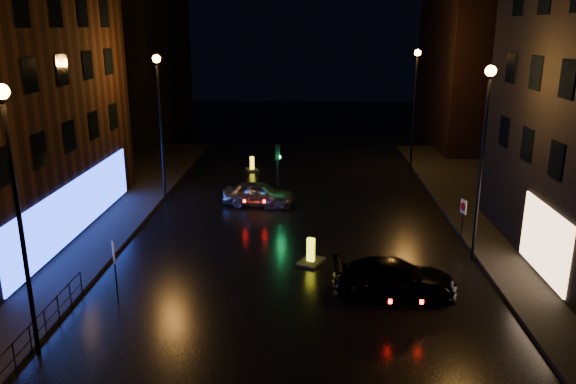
% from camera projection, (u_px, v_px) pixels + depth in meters
% --- Properties ---
extents(ground, '(120.00, 120.00, 0.00)m').
position_uv_depth(ground, '(290.00, 326.00, 19.19)').
color(ground, black).
rests_on(ground, ground).
extents(pavement_left, '(12.00, 44.00, 0.15)m').
position_uv_depth(pavement_left, '(9.00, 235.00, 27.36)').
color(pavement_left, black).
rests_on(pavement_left, ground).
extents(building_far_left, '(8.00, 16.00, 14.00)m').
position_uv_depth(building_far_left, '(129.00, 59.00, 51.34)').
color(building_far_left, black).
rests_on(building_far_left, ground).
extents(building_far_right, '(8.00, 14.00, 12.00)m').
position_uv_depth(building_far_right, '(480.00, 74.00, 47.58)').
color(building_far_right, black).
rests_on(building_far_right, ground).
extents(street_lamp_lnear, '(0.44, 0.44, 8.37)m').
position_uv_depth(street_lamp_lnear, '(14.00, 183.00, 15.99)').
color(street_lamp_lnear, black).
rests_on(street_lamp_lnear, ground).
extents(street_lamp_lfar, '(0.44, 0.44, 8.37)m').
position_uv_depth(street_lamp_lfar, '(160.00, 106.00, 31.32)').
color(street_lamp_lfar, black).
rests_on(street_lamp_lfar, ground).
extents(street_lamp_rnear, '(0.44, 0.44, 8.37)m').
position_uv_depth(street_lamp_rnear, '(484.00, 135.00, 23.07)').
color(street_lamp_rnear, black).
rests_on(street_lamp_rnear, ground).
extents(street_lamp_rfar, '(0.44, 0.44, 8.37)m').
position_uv_depth(street_lamp_rfar, '(415.00, 92.00, 38.40)').
color(street_lamp_rfar, black).
rests_on(street_lamp_rfar, ground).
extents(traffic_signal, '(1.40, 2.40, 3.45)m').
position_uv_depth(traffic_signal, '(278.00, 194.00, 32.51)').
color(traffic_signal, black).
rests_on(traffic_signal, ground).
extents(guard_railing, '(0.05, 6.04, 1.00)m').
position_uv_depth(guard_railing, '(44.00, 317.00, 18.33)').
color(guard_railing, black).
rests_on(guard_railing, ground).
extents(silver_hatchback, '(4.11, 1.89, 1.37)m').
position_uv_depth(silver_hatchback, '(258.00, 194.00, 32.03)').
color(silver_hatchback, '#96989D').
rests_on(silver_hatchback, ground).
extents(dark_sedan, '(4.75, 2.04, 1.36)m').
position_uv_depth(dark_sedan, '(395.00, 278.00, 21.32)').
color(dark_sedan, black).
rests_on(dark_sedan, ground).
extents(bollard_near, '(1.34, 1.55, 1.14)m').
position_uv_depth(bollard_near, '(311.00, 258.00, 24.25)').
color(bollard_near, black).
rests_on(bollard_near, ground).
extents(bollard_far, '(1.08, 1.33, 1.01)m').
position_uv_depth(bollard_far, '(252.00, 167.00, 39.83)').
color(bollard_far, black).
rests_on(bollard_far, ground).
extents(road_sign_left, '(0.27, 0.51, 2.22)m').
position_uv_depth(road_sign_left, '(114.00, 257.00, 20.72)').
color(road_sign_left, black).
rests_on(road_sign_left, ground).
extents(road_sign_right, '(0.17, 0.49, 2.04)m').
position_uv_depth(road_sign_right, '(463.00, 210.00, 26.45)').
color(road_sign_right, black).
rests_on(road_sign_right, ground).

